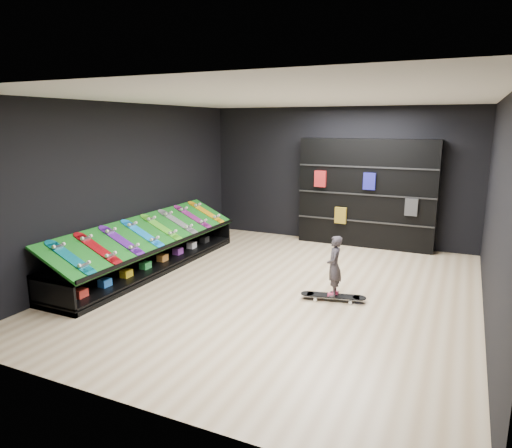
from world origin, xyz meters
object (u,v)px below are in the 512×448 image
at_px(floor_skateboard, 333,298).
at_px(back_shelving, 366,193).
at_px(child, 334,278).
at_px(display_rack, 151,256).

bearing_deg(floor_skateboard, back_shelving, 82.12).
bearing_deg(back_shelving, child, -85.69).
distance_m(display_rack, floor_skateboard, 3.49).
xyz_separation_m(display_rack, back_shelving, (3.22, 3.32, 0.91)).
distance_m(back_shelving, floor_skateboard, 3.61).
relative_size(display_rack, floor_skateboard, 4.59).
bearing_deg(display_rack, floor_skateboard, -1.71).
height_order(display_rack, child, child).
height_order(back_shelving, floor_skateboard, back_shelving).
bearing_deg(child, display_rack, -105.12).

